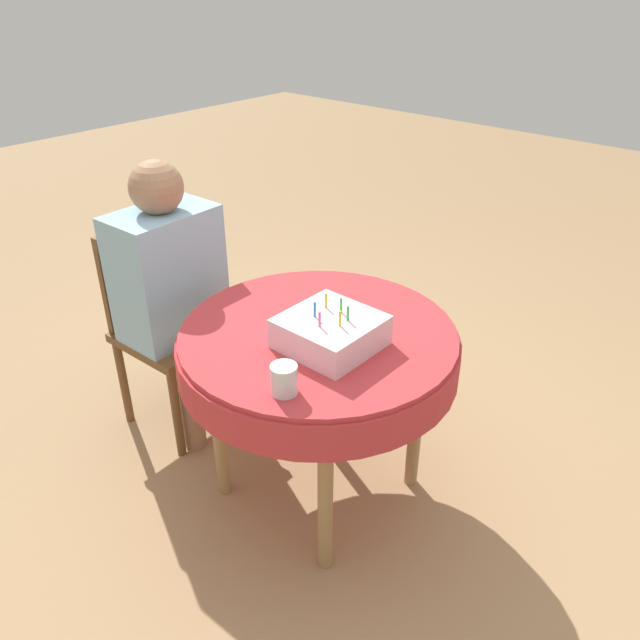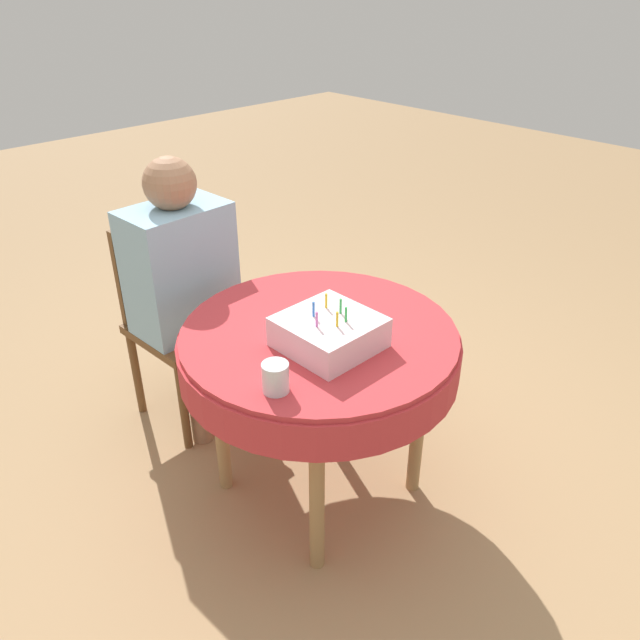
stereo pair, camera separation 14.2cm
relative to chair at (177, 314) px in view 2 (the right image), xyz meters
name	(u,v)px [view 2 (the right image)]	position (x,y,z in m)	size (l,w,h in m)	color
ground_plane	(319,485)	(0.07, -0.80, -0.48)	(12.00, 12.00, 0.00)	#A37F56
dining_table	(319,353)	(0.07, -0.80, 0.14)	(0.96, 0.96, 0.71)	#BC3338
chair	(177,314)	(0.00, 0.00, 0.00)	(0.42, 0.42, 0.87)	brown
person	(183,272)	(0.00, -0.09, 0.22)	(0.41, 0.36, 1.16)	#9E7051
birthday_cake	(329,332)	(0.03, -0.89, 0.28)	(0.28, 0.28, 0.15)	silver
drinking_glass	(276,377)	(-0.25, -0.96, 0.28)	(0.08, 0.08, 0.09)	silver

